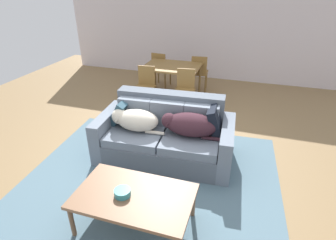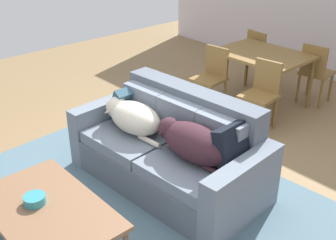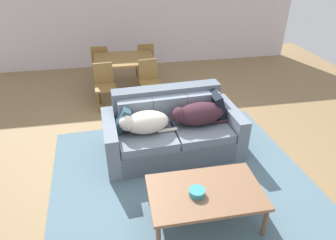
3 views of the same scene
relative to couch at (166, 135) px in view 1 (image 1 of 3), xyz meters
name	(u,v)px [view 1 (image 1 of 3)]	position (x,y,z in m)	size (l,w,h in m)	color
ground_plane	(162,155)	(-0.05, -0.04, -0.35)	(10.00, 10.00, 0.00)	olive
back_partition	(211,27)	(-0.05, 3.96, 1.00)	(8.00, 0.12, 2.70)	silver
area_rug	(148,187)	(0.00, -0.81, -0.34)	(3.43, 3.27, 0.01)	slate
couch	(166,135)	(0.00, 0.00, 0.00)	(2.06, 1.11, 0.93)	slate
dog_on_left_cushion	(135,120)	(-0.43, -0.16, 0.28)	(0.82, 0.42, 0.31)	beige
dog_on_right_cushion	(189,124)	(0.37, -0.08, 0.29)	(0.94, 0.43, 0.34)	#3B2029
throw_pillow_by_left_arm	(121,111)	(-0.73, 0.01, 0.29)	(0.11, 0.39, 0.39)	#2D4D5E
throw_pillow_by_right_arm	(216,121)	(0.72, 0.10, 0.31)	(0.12, 0.43, 0.43)	black
coffee_table	(134,198)	(0.11, -1.43, 0.06)	(1.26, 0.76, 0.45)	brown
bowl_on_coffee_table	(122,193)	(0.00, -1.47, 0.13)	(0.18, 0.18, 0.07)	teal
dining_table	(172,69)	(-0.57, 2.21, 0.34)	(1.21, 0.92, 0.77)	brown
dining_chair_near_left	(146,85)	(-0.98, 1.65, 0.13)	(0.44, 0.44, 0.85)	brown
dining_chair_near_right	(185,88)	(-0.12, 1.63, 0.15)	(0.44, 0.44, 0.87)	brown
dining_chair_far_left	(160,68)	(-1.06, 2.84, 0.14)	(0.44, 0.44, 0.87)	brown
dining_chair_far_right	(199,71)	(-0.07, 2.81, 0.15)	(0.44, 0.44, 0.88)	brown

